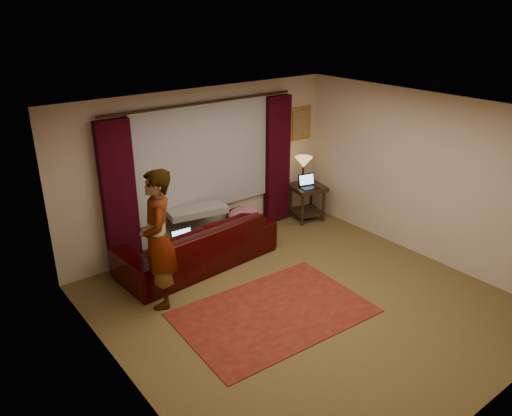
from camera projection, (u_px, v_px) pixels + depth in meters
The scene contains 20 objects.
floor at pixel (304, 304), 6.81m from camera, with size 5.00×5.00×0.01m, color brown.
ceiling at pixel (312, 115), 5.81m from camera, with size 5.00×5.00×0.02m, color silver.
wall_back at pixel (203, 168), 8.13m from camera, with size 5.00×0.02×2.60m, color beige.
wall_front at pixel (498, 305), 4.48m from camera, with size 5.00×0.02×2.60m, color beige.
wall_left at pixel (122, 279), 4.90m from camera, with size 0.02×5.00×2.60m, color beige.
wall_right at pixel (426, 177), 7.72m from camera, with size 0.02×5.00×2.60m, color beige.
sheer_curtain at pixel (204, 157), 8.01m from camera, with size 2.50×0.05×1.80m, color #9F9FA6.
drape_left at pixel (119, 198), 7.25m from camera, with size 0.50×0.14×2.30m, color black.
drape_right at pixel (277, 160), 8.95m from camera, with size 0.50×0.14×2.30m, color black.
curtain_rod at pixel (203, 103), 7.64m from camera, with size 0.04×0.04×3.40m, color black.
picture_frame at pixel (300, 123), 9.12m from camera, with size 0.50×0.04×0.60m, color #C18C37.
sofa at pixel (197, 235), 7.66m from camera, with size 2.50×1.08×1.01m, color black.
throw_blanket at pixel (196, 195), 7.80m from camera, with size 0.94×0.38×0.11m, color gray.
clothing_pile at pixel (244, 215), 8.07m from camera, with size 0.56×0.43×0.23m, color #7B4053.
laptop_sofa at pixel (185, 240), 7.23m from camera, with size 0.34×0.37×0.24m, color black, non-canonical shape.
area_rug at pixel (274, 313), 6.61m from camera, with size 2.46×1.64×0.01m, color maroon.
end_table at pixel (307, 202), 9.34m from camera, with size 0.58×0.58×0.67m, color black.
tiffany_lamp at pixel (303, 170), 9.20m from camera, with size 0.32×0.32×0.52m, color olive, non-canonical shape.
laptop_table at pixel (309, 182), 9.04m from camera, with size 0.33×0.35×0.24m, color black, non-canonical shape.
person at pixel (158, 240), 6.49m from camera, with size 0.56×0.56×1.91m, color gray.
Camera 1 is at (-4.05, -4.17, 3.83)m, focal length 35.00 mm.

